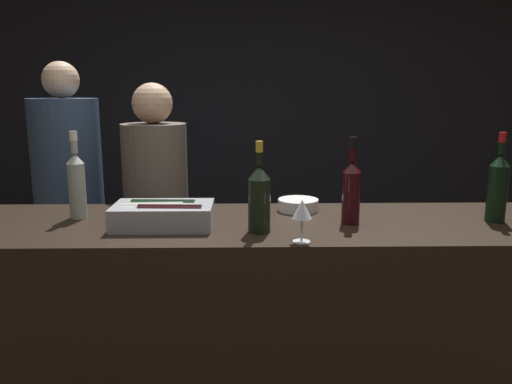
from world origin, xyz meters
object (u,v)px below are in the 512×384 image
object	(u,v)px
white_wine_bottle	(77,183)
person_blond_tee	(157,219)
bowl_white	(298,204)
champagne_bottle	(259,197)
wine_glass	(302,211)
candle_votive	(353,204)
red_wine_bottle_burgundy	(498,186)
ice_bin_with_bottles	(163,214)
person_in_hoodie	(70,196)
red_wine_bottle_black_foil	(351,189)

from	to	relation	value
white_wine_bottle	person_blond_tee	size ratio (longest dim) A/B	0.23
bowl_white	champagne_bottle	size ratio (longest dim) A/B	0.52
wine_glass	candle_votive	world-z (taller)	wine_glass
candle_votive	wine_glass	bearing A→B (deg)	-119.64
candle_votive	person_blond_tee	distance (m)	1.07
red_wine_bottle_burgundy	white_wine_bottle	size ratio (longest dim) A/B	1.00
wine_glass	champagne_bottle	bearing A→B (deg)	137.19
person_blond_tee	red_wine_bottle_burgundy	bearing A→B (deg)	7.94
ice_bin_with_bottles	person_in_hoodie	xyz separation A→B (m)	(-0.73, 1.01, -0.14)
candle_votive	red_wine_bottle_burgundy	xyz separation A→B (m)	(0.55, -0.24, 0.13)
ice_bin_with_bottles	wine_glass	bearing A→B (deg)	-22.42
ice_bin_with_bottles	red_wine_bottle_black_foil	bearing A→B (deg)	2.65
white_wine_bottle	wine_glass	bearing A→B (deg)	-21.68
white_wine_bottle	person_blond_tee	xyz separation A→B (m)	(0.23, 0.54, -0.30)
ice_bin_with_bottles	candle_votive	world-z (taller)	ice_bin_with_bottles
bowl_white	champagne_bottle	world-z (taller)	champagne_bottle
bowl_white	wine_glass	world-z (taller)	wine_glass
bowl_white	white_wine_bottle	xyz separation A→B (m)	(-0.95, -0.11, 0.13)
red_wine_bottle_black_foil	person_in_hoodie	xyz separation A→B (m)	(-1.49, 0.98, -0.23)
person_blond_tee	white_wine_bottle	bearing A→B (deg)	-82.89
red_wine_bottle_burgundy	person_in_hoodie	world-z (taller)	person_in_hoodie
bowl_white	person_in_hoodie	world-z (taller)	person_in_hoodie
ice_bin_with_bottles	red_wine_bottle_burgundy	xyz separation A→B (m)	(1.37, 0.06, 0.10)
person_in_hoodie	red_wine_bottle_burgundy	bearing A→B (deg)	-2.57
candle_votive	person_in_hoodie	xyz separation A→B (m)	(-1.56, 0.72, -0.11)
wine_glass	white_wine_bottle	size ratio (longest dim) A/B	0.42
ice_bin_with_bottles	red_wine_bottle_burgundy	bearing A→B (deg)	2.38
wine_glass	person_blond_tee	distance (m)	1.17
ice_bin_with_bottles	person_blond_tee	bearing A→B (deg)	102.51
red_wine_bottle_burgundy	champagne_bottle	distance (m)	1.00
bowl_white	wine_glass	size ratio (longest dim) A/B	1.17
bowl_white	person_blond_tee	distance (m)	0.86
person_in_hoodie	bowl_white	bearing A→B (deg)	-8.21
wine_glass	white_wine_bottle	distance (m)	0.99
ice_bin_with_bottles	champagne_bottle	xyz separation A→B (m)	(0.38, -0.08, 0.09)
person_in_hoodie	candle_votive	bearing A→B (deg)	-2.83
bowl_white	red_wine_bottle_black_foil	bearing A→B (deg)	-49.41
ice_bin_with_bottles	red_wine_bottle_burgundy	size ratio (longest dim) A/B	1.06
red_wine_bottle_black_foil	person_blond_tee	world-z (taller)	person_blond_tee
white_wine_bottle	champagne_bottle	xyz separation A→B (m)	(0.77, -0.23, -0.02)
red_wine_bottle_black_foil	person_blond_tee	size ratio (longest dim) A/B	0.22
person_blond_tee	candle_votive	bearing A→B (deg)	8.65
candle_votive	red_wine_bottle_black_foil	xyz separation A→B (m)	(-0.07, -0.26, 0.12)
person_in_hoodie	person_blond_tee	xyz separation A→B (m)	(0.58, -0.33, -0.06)
red_wine_bottle_burgundy	white_wine_bottle	distance (m)	1.76
wine_glass	person_blond_tee	world-z (taller)	person_blond_tee
white_wine_bottle	red_wine_bottle_burgundy	bearing A→B (deg)	-2.87
ice_bin_with_bottles	candle_votive	distance (m)	0.88
champagne_bottle	person_in_hoodie	bearing A→B (deg)	135.57
bowl_white	champagne_bottle	xyz separation A→B (m)	(-0.19, -0.34, 0.11)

